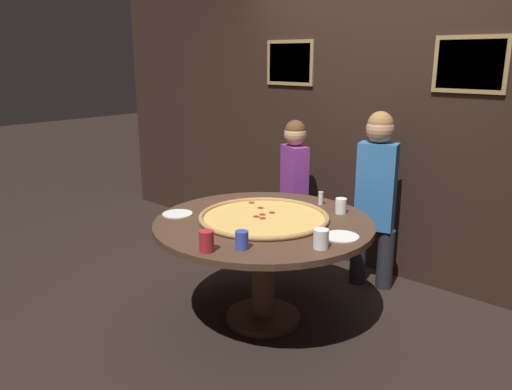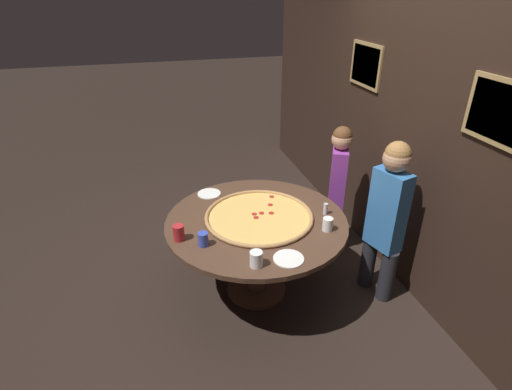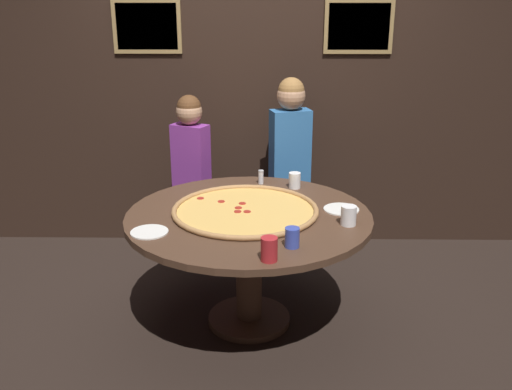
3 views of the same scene
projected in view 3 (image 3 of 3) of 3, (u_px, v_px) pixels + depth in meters
ground_plane at (249, 321)px, 3.66m from camera, size 24.00×24.00×0.00m
back_wall at (253, 85)px, 4.48m from camera, size 6.40×0.08×2.60m
dining_table at (249, 236)px, 3.46m from camera, size 1.48×1.48×0.74m
giant_pizza at (245, 210)px, 3.43m from camera, size 0.89×0.89×0.03m
drink_cup_far_right at (292, 237)px, 2.95m from camera, size 0.08×0.08×0.11m
drink_cup_by_shaker at (295, 180)px, 3.85m from camera, size 0.08×0.08×0.11m
drink_cup_front_edge at (349, 215)px, 3.23m from camera, size 0.09×0.09×0.11m
drink_cup_centre_back at (269, 249)px, 2.79m from camera, size 0.08×0.08×0.12m
white_plate_far_back at (149, 232)px, 3.14m from camera, size 0.21×0.21×0.01m
white_plate_beside_cup at (341, 209)px, 3.47m from camera, size 0.22×0.22×0.01m
condiment_shaker at (261, 177)px, 3.93m from camera, size 0.04×0.04×0.10m
diner_far_left at (191, 169)px, 4.31m from camera, size 0.34×0.25×1.29m
diner_side_right at (290, 158)px, 4.34m from camera, size 0.37×0.23×1.41m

